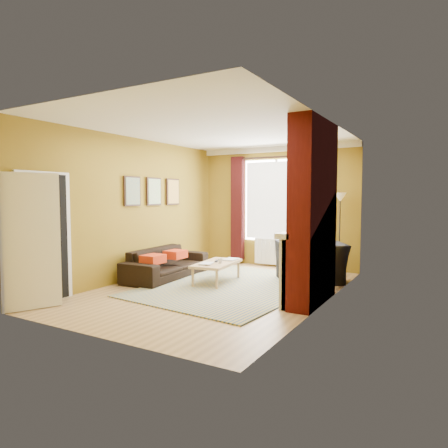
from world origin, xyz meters
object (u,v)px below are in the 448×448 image
(wicker_stool, at_px, (289,265))
(sofa, at_px, (167,263))
(armchair, at_px, (310,262))
(coffee_table, at_px, (217,264))
(floor_lamp, at_px, (340,210))

(wicker_stool, bearing_deg, sofa, -144.74)
(armchair, relative_size, wicker_stool, 2.72)
(armchair, distance_m, coffee_table, 1.80)
(floor_lamp, bearing_deg, armchair, -108.20)
(armchair, relative_size, coffee_table, 0.95)
(sofa, xyz_separation_m, coffee_table, (1.13, 0.09, 0.05))
(floor_lamp, bearing_deg, sofa, -146.09)
(coffee_table, bearing_deg, sofa, 177.69)
(sofa, xyz_separation_m, wicker_stool, (2.07, 1.47, -0.08))
(sofa, xyz_separation_m, armchair, (2.66, 1.05, 0.09))
(sofa, distance_m, armchair, 2.86)
(wicker_stool, distance_m, floor_lamp, 1.55)
(armchair, height_order, floor_lamp, floor_lamp)
(armchair, xyz_separation_m, wicker_stool, (-0.58, 0.42, -0.17))
(sofa, distance_m, wicker_stool, 2.54)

